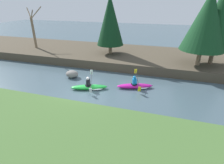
{
  "coord_description": "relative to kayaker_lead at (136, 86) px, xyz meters",
  "views": [
    {
      "loc": [
        4.73,
        -9.9,
        6.04
      ],
      "look_at": [
        1.27,
        1.42,
        0.55
      ],
      "focal_mm": 28.0,
      "sensor_mm": 36.0,
      "label": 1
    }
  ],
  "objects": [
    {
      "name": "ground_plane",
      "position": [
        -3.0,
        -2.06,
        -0.2
      ],
      "size": [
        90.0,
        90.0,
        0.0
      ],
      "primitive_type": "plane",
      "color": "#425660"
    },
    {
      "name": "riverbank_near",
      "position": [
        -3.0,
        -7.93,
        0.23
      ],
      "size": [
        44.0,
        7.19,
        0.87
      ],
      "color": "#476B33",
      "rests_on": "ground"
    },
    {
      "name": "riverbank_far",
      "position": [
        -3.0,
        6.74,
        0.23
      ],
      "size": [
        44.0,
        8.07,
        0.85
      ],
      "color": "#4C4233",
      "rests_on": "ground"
    },
    {
      "name": "conifer_tree_far_left",
      "position": [
        -3.92,
        5.84,
        4.09
      ],
      "size": [
        2.8,
        2.8,
        5.93
      ],
      "color": "#7A664C",
      "rests_on": "riverbank_far"
    },
    {
      "name": "conifer_tree_left",
      "position": [
        4.72,
        4.54,
        4.42
      ],
      "size": [
        3.66,
        3.66,
        6.19
      ],
      "color": "#7A664C",
      "rests_on": "riverbank_far"
    },
    {
      "name": "conifer_tree_mid_left",
      "position": [
        5.83,
        5.15,
        4.98
      ],
      "size": [
        2.82,
        2.82,
        7.22
      ],
      "color": "brown",
      "rests_on": "riverbank_far"
    },
    {
      "name": "bare_tree_upstream",
      "position": [
        -13.39,
        5.71,
        2.85
      ],
      "size": [
        2.62,
        2.59,
        4.66
      ],
      "color": "#7A664C",
      "rests_on": "riverbank_far"
    },
    {
      "name": "kayaker_lead",
      "position": [
        0.0,
        0.0,
        0.0
      ],
      "size": [
        2.75,
        2.01,
        1.2
      ],
      "rotation": [
        0.0,
        0.0,
        0.33
      ],
      "color": "#C61999",
      "rests_on": "ground"
    },
    {
      "name": "kayaker_middle",
      "position": [
        -3.25,
        -1.2,
        0.0
      ],
      "size": [
        2.74,
        2.0,
        1.2
      ],
      "rotation": [
        0.0,
        0.0,
        0.35
      ],
      "color": "green",
      "rests_on": "ground"
    },
    {
      "name": "boulder_midstream",
      "position": [
        -5.69,
        0.42,
        0.11
      ],
      "size": [
        1.11,
        0.87,
        0.63
      ],
      "color": "gray",
      "rests_on": "ground"
    }
  ]
}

